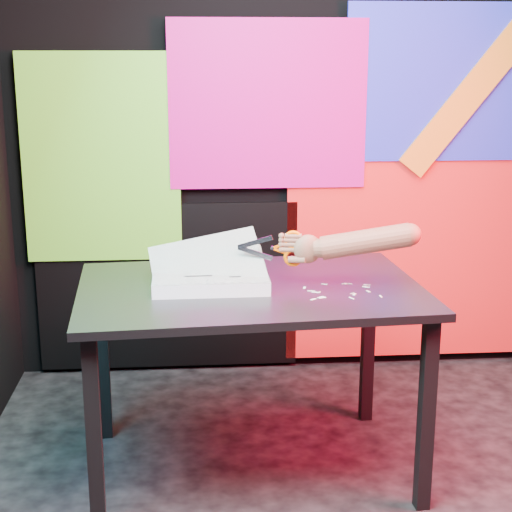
{
  "coord_description": "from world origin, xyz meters",
  "views": [
    {
      "loc": [
        -0.6,
        -2.33,
        1.58
      ],
      "look_at": [
        -0.39,
        0.42,
        0.87
      ],
      "focal_mm": 55.0,
      "sensor_mm": 36.0,
      "label": 1
    }
  ],
  "objects": [
    {
      "name": "hand_forearm",
      "position": [
        -0.02,
        0.4,
        0.92
      ],
      "size": [
        0.5,
        0.15,
        0.16
      ],
      "rotation": [
        0.0,
        0.0,
        -0.18
      ],
      "color": "brown",
      "rests_on": "work_table"
    },
    {
      "name": "backdrop",
      "position": [
        0.06,
        1.46,
        0.96
      ],
      "size": [
        2.88,
        0.05,
        2.08
      ],
      "color": "red",
      "rests_on": "ground"
    },
    {
      "name": "paper_clippings",
      "position": [
        -0.1,
        0.35,
        0.75
      ],
      "size": [
        0.27,
        0.2,
        0.0
      ],
      "color": "beige",
      "rests_on": "work_table"
    },
    {
      "name": "printout_stack",
      "position": [
        -0.55,
        0.46,
        0.78
      ],
      "size": [
        0.45,
        0.32,
        0.22
      ],
      "rotation": [
        0.0,
        0.0,
        0.01
      ],
      "color": "silver",
      "rests_on": "work_table"
    },
    {
      "name": "work_table",
      "position": [
        -0.41,
        0.44,
        0.67
      ],
      "size": [
        1.32,
        0.93,
        0.75
      ],
      "rotation": [
        0.0,
        0.0,
        0.07
      ],
      "color": "black",
      "rests_on": "ground"
    },
    {
      "name": "room",
      "position": [
        0.0,
        0.0,
        1.35
      ],
      "size": [
        3.01,
        3.01,
        2.71
      ],
      "color": "black",
      "rests_on": "ground"
    },
    {
      "name": "scissors",
      "position": [
        -0.26,
        0.44,
        0.89
      ],
      "size": [
        0.24,
        0.05,
        0.14
      ],
      "rotation": [
        0.0,
        0.0,
        -0.18
      ],
      "color": "#9CA2B0",
      "rests_on": "printout_stack"
    }
  ]
}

